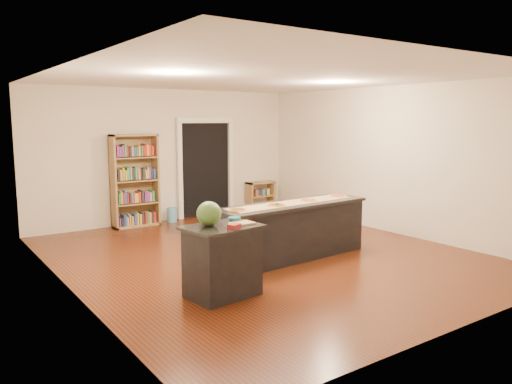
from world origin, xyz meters
TOP-DOWN VIEW (x-y plane):
  - room at (0.00, 0.00)m, footprint 6.00×7.00m
  - doorway at (0.90, 3.46)m, footprint 1.40×0.09m
  - kitchen_island at (0.27, -0.41)m, footprint 2.65×0.72m
  - side_counter at (-1.52, -1.25)m, footprint 0.89×0.65m
  - bookshelf at (-0.83, 3.28)m, footprint 0.94×0.33m
  - low_shelf at (2.30, 3.30)m, footprint 0.69×0.30m
  - waste_bin at (-0.05, 3.25)m, footprint 0.21×0.21m
  - kraft_paper at (0.26, -0.39)m, footprint 2.33×0.57m
  - watermelon at (-1.65, -1.17)m, footprint 0.30×0.30m
  - cutting_board at (-1.28, -1.31)m, footprint 0.31×0.22m
  - package_red at (-1.48, -1.47)m, footprint 0.18×0.16m
  - package_teal at (-1.27, -1.14)m, footprint 0.16×0.16m
  - pizza_a at (-0.79, -0.46)m, footprint 0.28×0.28m
  - pizza_b at (-0.09, -0.46)m, footprint 0.31×0.31m
  - pizza_c at (0.62, -0.38)m, footprint 0.27×0.27m
  - pizza_d at (1.32, -0.32)m, footprint 0.28×0.28m

SIDE VIEW (x-z plane):
  - waste_bin at x=-0.05m, z-range 0.00..0.31m
  - low_shelf at x=2.30m, z-range 0.00..0.69m
  - kitchen_island at x=0.27m, z-range 0.00..0.88m
  - side_counter at x=-1.52m, z-range 0.00..0.89m
  - kraft_paper at x=0.26m, z-range 0.88..0.88m
  - pizza_b at x=-0.09m, z-range 0.88..0.90m
  - pizza_c at x=0.62m, z-range 0.88..0.90m
  - pizza_d at x=1.32m, z-range 0.88..0.90m
  - pizza_a at x=-0.79m, z-range 0.88..0.90m
  - cutting_board at x=-1.28m, z-range 0.88..0.90m
  - package_red at x=-1.48m, z-range 0.88..0.94m
  - package_teal at x=-1.27m, z-range 0.88..0.94m
  - bookshelf at x=-0.83m, z-range 0.00..1.88m
  - watermelon at x=-1.65m, z-range 0.88..1.18m
  - doorway at x=0.90m, z-range 0.10..2.31m
  - room at x=0.00m, z-range 0.00..2.80m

